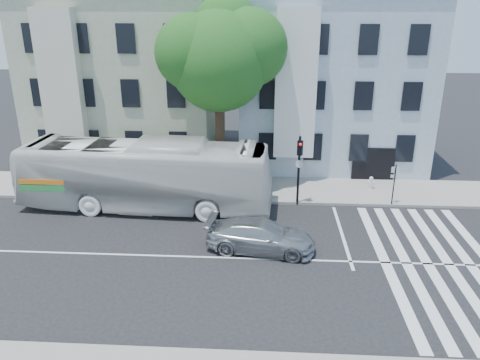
# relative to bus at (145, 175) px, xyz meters

# --- Properties ---
(ground) EXTENTS (120.00, 120.00, 0.00)m
(ground) POSITION_rel_bus_xyz_m (3.74, -5.20, -1.89)
(ground) COLOR black
(ground) RESTS_ON ground
(sidewalk_far) EXTENTS (80.00, 4.00, 0.15)m
(sidewalk_far) POSITION_rel_bus_xyz_m (3.74, 2.80, -1.82)
(sidewalk_far) COLOR gray
(sidewalk_far) RESTS_ON ground
(building_left) EXTENTS (12.00, 10.00, 11.00)m
(building_left) POSITION_rel_bus_xyz_m (-3.26, 9.80, 3.61)
(building_left) COLOR #A6A78C
(building_left) RESTS_ON ground
(building_right) EXTENTS (12.00, 10.00, 11.00)m
(building_right) POSITION_rel_bus_xyz_m (10.74, 9.80, 3.61)
(building_right) COLOR #9CB1BA
(building_right) RESTS_ON ground
(street_tree) EXTENTS (7.30, 5.90, 11.10)m
(street_tree) POSITION_rel_bus_xyz_m (3.80, 3.54, 5.94)
(street_tree) COLOR #2D2116
(street_tree) RESTS_ON ground
(bus) EXTENTS (3.94, 13.76, 3.79)m
(bus) POSITION_rel_bus_xyz_m (0.00, 0.00, 0.00)
(bus) COLOR silver
(bus) RESTS_ON ground
(sedan) EXTENTS (2.63, 5.13, 1.43)m
(sedan) POSITION_rel_bus_xyz_m (6.29, -4.38, -1.18)
(sedan) COLOR #ABAFB3
(sedan) RESTS_ON ground
(hedge) EXTENTS (8.54, 1.97, 0.70)m
(hedge) POSITION_rel_bus_xyz_m (1.41, 1.60, -1.39)
(hedge) COLOR #1F6120
(hedge) RESTS_ON sidewalk_far
(traffic_signal) EXTENTS (0.39, 0.52, 3.94)m
(traffic_signal) POSITION_rel_bus_xyz_m (8.25, 0.74, 0.65)
(traffic_signal) COLOR black
(traffic_signal) RESTS_ON ground
(fire_hydrant) EXTENTS (0.43, 0.27, 0.75)m
(fire_hydrant) POSITION_rel_bus_xyz_m (12.74, 3.18, -1.36)
(fire_hydrant) COLOR silver
(fire_hydrant) RESTS_ON sidewalk_far
(far_sign_pole) EXTENTS (0.41, 0.18, 2.28)m
(far_sign_pole) POSITION_rel_bus_xyz_m (13.45, 0.95, -0.28)
(far_sign_pole) COLOR black
(far_sign_pole) RESTS_ON sidewalk_far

